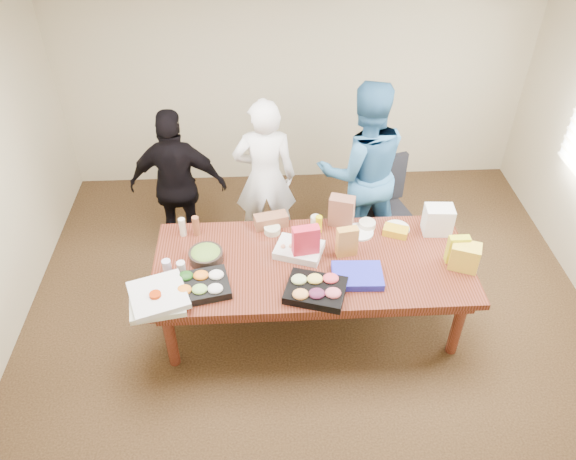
{
  "coord_description": "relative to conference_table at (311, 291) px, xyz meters",
  "views": [
    {
      "loc": [
        -0.4,
        -3.62,
        4.08
      ],
      "look_at": [
        -0.21,
        0.1,
        1.03
      ],
      "focal_mm": 34.85,
      "sensor_mm": 36.0,
      "label": 1
    }
  ],
  "objects": [
    {
      "name": "floor",
      "position": [
        0.0,
        0.0,
        -0.39
      ],
      "size": [
        5.5,
        5.0,
        0.02
      ],
      "primitive_type": "cube",
      "color": "#47301E",
      "rests_on": "ground"
    },
    {
      "name": "ceiling",
      "position": [
        0.0,
        0.0,
        2.33
      ],
      "size": [
        5.5,
        5.0,
        0.02
      ],
      "primitive_type": "cube",
      "color": "white",
      "rests_on": "wall_back"
    },
    {
      "name": "wall_back",
      "position": [
        0.0,
        2.5,
        0.98
      ],
      "size": [
        5.5,
        0.04,
        2.7
      ],
      "primitive_type": "cube",
      "color": "beige",
      "rests_on": "floor"
    },
    {
      "name": "conference_table",
      "position": [
        0.0,
        0.0,
        0.0
      ],
      "size": [
        2.8,
        1.2,
        0.75
      ],
      "primitive_type": "cube",
      "color": "#4C1C0F",
      "rests_on": "floor"
    },
    {
      "name": "office_chair",
      "position": [
        0.89,
        1.03,
        0.13
      ],
      "size": [
        0.63,
        0.63,
        1.0
      ],
      "primitive_type": "cube",
      "rotation": [
        0.0,
        0.0,
        0.28
      ],
      "color": "black",
      "rests_on": "floor"
    },
    {
      "name": "person_center",
      "position": [
        -0.39,
        1.15,
        0.5
      ],
      "size": [
        0.64,
        0.42,
        1.76
      ],
      "primitive_type": "imported",
      "rotation": [
        0.0,
        0.0,
        3.14
      ],
      "color": "white",
      "rests_on": "floor"
    },
    {
      "name": "person_right",
      "position": [
        0.6,
        1.09,
        0.59
      ],
      "size": [
        0.99,
        0.79,
        1.93
      ],
      "primitive_type": "imported",
      "rotation": [
        0.0,
        0.0,
        3.21
      ],
      "color": "#2D6696",
      "rests_on": "floor"
    },
    {
      "name": "person_left",
      "position": [
        -1.28,
        1.12,
        0.46
      ],
      "size": [
        1.0,
        0.47,
        1.67
      ],
      "primitive_type": "imported",
      "rotation": [
        0.0,
        0.0,
        3.08
      ],
      "color": "black",
      "rests_on": "floor"
    },
    {
      "name": "veggie_tray",
      "position": [
        -0.96,
        -0.3,
        0.41
      ],
      "size": [
        0.53,
        0.45,
        0.07
      ],
      "primitive_type": "cube",
      "rotation": [
        0.0,
        0.0,
        0.21
      ],
      "color": "black",
      "rests_on": "conference_table"
    },
    {
      "name": "fruit_tray",
      "position": [
        -0.01,
        -0.39,
        0.41
      ],
      "size": [
        0.57,
        0.5,
        0.07
      ],
      "primitive_type": "cube",
      "rotation": [
        0.0,
        0.0,
        -0.3
      ],
      "color": "black",
      "rests_on": "conference_table"
    },
    {
      "name": "sheet_cake",
      "position": [
        -0.11,
        0.12,
        0.41
      ],
      "size": [
        0.49,
        0.43,
        0.07
      ],
      "primitive_type": "cube",
      "rotation": [
        0.0,
        0.0,
        -0.35
      ],
      "color": "silver",
      "rests_on": "conference_table"
    },
    {
      "name": "salad_bowl",
      "position": [
        -0.93,
        0.06,
        0.42
      ],
      "size": [
        0.3,
        0.3,
        0.1
      ],
      "primitive_type": "cylinder",
      "rotation": [
        0.0,
        0.0,
        0.02
      ],
      "color": "#2A221D",
      "rests_on": "conference_table"
    },
    {
      "name": "chip_bag_blue",
      "position": [
        0.36,
        -0.24,
        0.41
      ],
      "size": [
        0.44,
        0.33,
        0.06
      ],
      "primitive_type": "cube",
      "rotation": [
        0.0,
        0.0,
        -0.04
      ],
      "color": "#2226C3",
      "rests_on": "conference_table"
    },
    {
      "name": "chip_bag_red",
      "position": [
        -0.06,
        0.05,
        0.55
      ],
      "size": [
        0.25,
        0.13,
        0.34
      ],
      "primitive_type": "cube",
      "rotation": [
        0.0,
        0.0,
        0.16
      ],
      "color": "red",
      "rests_on": "conference_table"
    },
    {
      "name": "chip_bag_yellow",
      "position": [
        1.26,
        -0.06,
        0.51
      ],
      "size": [
        0.18,
        0.07,
        0.27
      ],
      "primitive_type": "cube",
      "rotation": [
        0.0,
        0.0,
        0.0
      ],
      "color": "yellow",
      "rests_on": "conference_table"
    },
    {
      "name": "chip_bag_orange",
      "position": [
        0.31,
        0.08,
        0.52
      ],
      "size": [
        0.2,
        0.11,
        0.29
      ],
      "primitive_type": "cube",
      "rotation": [
        0.0,
        0.0,
        0.16
      ],
      "color": "#C58733",
      "rests_on": "conference_table"
    },
    {
      "name": "mayo_jar",
      "position": [
        0.07,
        0.45,
        0.45
      ],
      "size": [
        0.1,
        0.1,
        0.15
      ],
      "primitive_type": "cylinder",
      "rotation": [
        0.0,
        0.0,
        -0.09
      ],
      "color": "beige",
      "rests_on": "conference_table"
    },
    {
      "name": "mustard_bottle",
      "position": [
        0.09,
        0.41,
        0.46
      ],
      "size": [
        0.06,
        0.06,
        0.18
      ],
      "primitive_type": "cylinder",
      "rotation": [
        0.0,
        0.0,
        0.0
      ],
      "color": "#E8DC00",
      "rests_on": "conference_table"
    },
    {
      "name": "dressing_bottle",
      "position": [
        -1.04,
        0.43,
        0.48
      ],
      "size": [
        0.08,
        0.08,
        0.2
      ],
      "primitive_type": "cylinder",
      "rotation": [
        0.0,
        0.0,
        0.24
      ],
      "color": "brown",
      "rests_on": "conference_table"
    },
    {
      "name": "ranch_bottle",
      "position": [
        -1.17,
        0.43,
        0.47
      ],
      "size": [
        0.08,
        0.08,
        0.18
      ],
      "primitive_type": "cylinder",
      "rotation": [
        0.0,
        0.0,
        0.26
      ],
      "color": "#F3E5C7",
      "rests_on": "conference_table"
    },
    {
      "name": "banana_bunch",
      "position": [
        0.81,
        0.33,
        0.41
      ],
      "size": [
        0.26,
        0.21,
        0.07
      ],
      "primitive_type": "cube",
      "rotation": [
        0.0,
        0.0,
        -0.39
      ],
      "color": "gold",
      "rests_on": "conference_table"
    },
    {
      "name": "bread_loaf",
      "position": [
        -0.35,
        0.52,
        0.44
      ],
      "size": [
        0.33,
        0.2,
        0.12
      ],
      "primitive_type": "cube",
      "rotation": [
        0.0,
        0.0,
        0.23
      ],
      "color": "brown",
      "rests_on": "conference_table"
    },
    {
      "name": "kraft_bag",
      "position": [
        0.32,
        0.52,
        0.53
      ],
      "size": [
        0.26,
        0.2,
        0.3
      ],
      "primitive_type": "cube",
      "rotation": [
        0.0,
        0.0,
        -0.31
      ],
      "color": "brown",
      "rests_on": "conference_table"
    },
    {
      "name": "red_cup",
      "position": [
        -1.3,
        -0.45,
        0.44
      ],
      "size": [
        0.11,
        0.11,
        0.13
      ],
      "primitive_type": "cylinder",
      "rotation": [
        0.0,
        0.0,
        0.18
      ],
      "color": "#B82E02",
      "rests_on": "conference_table"
    },
    {
      "name": "clear_cup_a",
      "position": [
        -1.26,
        -0.05,
        0.43
      ],
      "size": [
        0.08,
        0.08,
        0.11
      ],
      "primitive_type": "cylinder",
      "rotation": [
        0.0,
        0.0,
        -0.06
      ],
      "color": "silver",
      "rests_on": "conference_table"
    },
    {
      "name": "clear_cup_b",
      "position": [
        -1.14,
        -0.07,
        0.43
      ],
      "size": [
        0.09,
        0.09,
        0.11
      ],
      "primitive_type": "cylinder",
      "rotation": [
        0.0,
        0.0,
        0.28
      ],
      "color": "silver",
      "rests_on": "conference_table"
    },
    {
      "name": "pizza_box_lower",
      "position": [
        -1.3,
        -0.42,
        0.4
      ],
      "size": [
        0.51,
        0.51,
        0.05
      ],
      "primitive_type": "cube",
      "rotation": [
        0.0,
        0.0,
        0.17
      ],
      "color": "silver",
      "rests_on": "conference_table"
    },
    {
      "name": "pizza_box_upper",
      "position": [
        -1.29,
        -0.42,
        0.45
      ],
      "size": [
        0.56,
        0.56,
        0.05
      ],
      "primitive_type": "cube",
      "rotation": [
        0.0,
        0.0,
        0.34
      ],
      "color": "silver",
      "rests_on": "pizza_box_lower"
    },
    {
      "name": "plate_a",
      "position": [
        0.84,
        0.41,
        0.38
      ],
      "size": [
        0.3,
        0.3,
        0.01
      ],
      "primitive_type": "cylinder",
      "rotation": [
        0.0,
        0.0,
        0.29
      ],
      "color": "white",
      "rests_on": "conference_table"
    },
    {
      "name": "plate_b",
      "position": [
        0.48,
        0.37,
        0.38
      ],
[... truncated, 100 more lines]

